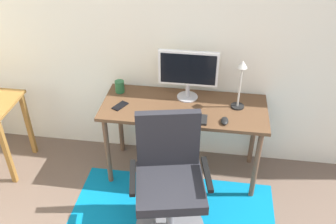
{
  "coord_description": "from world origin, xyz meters",
  "views": [
    {
      "loc": [
        0.22,
        -0.75,
        2.46
      ],
      "look_at": [
        -0.12,
        1.6,
        0.83
      ],
      "focal_mm": 39.79,
      "sensor_mm": 36.0,
      "label": 1
    }
  ],
  "objects_px": {
    "desk": "(184,114)",
    "keyboard": "(180,118)",
    "cell_phone": "(120,106)",
    "computer_mouse": "(225,121)",
    "monitor": "(188,71)",
    "office_chair": "(169,188)",
    "coffee_cup": "(120,87)",
    "desk_lamp": "(241,79)"
  },
  "relations": [
    {
      "from": "desk",
      "to": "coffee_cup",
      "type": "distance_m",
      "value": 0.62
    },
    {
      "from": "coffee_cup",
      "to": "keyboard",
      "type": "bearing_deg",
      "value": -30.31
    },
    {
      "from": "keyboard",
      "to": "office_chair",
      "type": "xyz_separation_m",
      "value": [
        -0.02,
        -0.45,
        -0.33
      ]
    },
    {
      "from": "coffee_cup",
      "to": "cell_phone",
      "type": "relative_size",
      "value": 0.77
    },
    {
      "from": "keyboard",
      "to": "desk_lamp",
      "type": "xyz_separation_m",
      "value": [
        0.45,
        0.24,
        0.25
      ]
    },
    {
      "from": "desk",
      "to": "cell_phone",
      "type": "distance_m",
      "value": 0.54
    },
    {
      "from": "keyboard",
      "to": "monitor",
      "type": "bearing_deg",
      "value": 85.61
    },
    {
      "from": "monitor",
      "to": "cell_phone",
      "type": "height_order",
      "value": "monitor"
    },
    {
      "from": "keyboard",
      "to": "desk",
      "type": "bearing_deg",
      "value": 86.49
    },
    {
      "from": "computer_mouse",
      "to": "cell_phone",
      "type": "bearing_deg",
      "value": 172.88
    },
    {
      "from": "coffee_cup",
      "to": "desk_lamp",
      "type": "height_order",
      "value": "desk_lamp"
    },
    {
      "from": "keyboard",
      "to": "cell_phone",
      "type": "xyz_separation_m",
      "value": [
        -0.52,
        0.11,
        -0.0
      ]
    },
    {
      "from": "cell_phone",
      "to": "office_chair",
      "type": "relative_size",
      "value": 0.14
    },
    {
      "from": "cell_phone",
      "to": "coffee_cup",
      "type": "bearing_deg",
      "value": 131.88
    },
    {
      "from": "desk_lamp",
      "to": "office_chair",
      "type": "xyz_separation_m",
      "value": [
        -0.48,
        -0.69,
        -0.58
      ]
    },
    {
      "from": "office_chair",
      "to": "monitor",
      "type": "bearing_deg",
      "value": 74.57
    },
    {
      "from": "coffee_cup",
      "to": "cell_phone",
      "type": "xyz_separation_m",
      "value": [
        0.06,
        -0.23,
        -0.05
      ]
    },
    {
      "from": "coffee_cup",
      "to": "desk_lamp",
      "type": "distance_m",
      "value": 1.06
    },
    {
      "from": "desk",
      "to": "keyboard",
      "type": "bearing_deg",
      "value": -93.51
    },
    {
      "from": "cell_phone",
      "to": "office_chair",
      "type": "bearing_deg",
      "value": -21.09
    },
    {
      "from": "computer_mouse",
      "to": "desk",
      "type": "bearing_deg",
      "value": 151.24
    },
    {
      "from": "desk",
      "to": "computer_mouse",
      "type": "relative_size",
      "value": 13.36
    },
    {
      "from": "desk",
      "to": "monitor",
      "type": "distance_m",
      "value": 0.38
    },
    {
      "from": "desk",
      "to": "monitor",
      "type": "bearing_deg",
      "value": 84.45
    },
    {
      "from": "monitor",
      "to": "computer_mouse",
      "type": "xyz_separation_m",
      "value": [
        0.33,
        -0.33,
        -0.25
      ]
    },
    {
      "from": "computer_mouse",
      "to": "office_chair",
      "type": "height_order",
      "value": "office_chair"
    },
    {
      "from": "desk",
      "to": "cell_phone",
      "type": "height_order",
      "value": "cell_phone"
    },
    {
      "from": "desk",
      "to": "desk_lamp",
      "type": "bearing_deg",
      "value": 6.71
    },
    {
      "from": "desk",
      "to": "office_chair",
      "type": "bearing_deg",
      "value": -92.94
    },
    {
      "from": "coffee_cup",
      "to": "desk_lamp",
      "type": "bearing_deg",
      "value": -5.45
    },
    {
      "from": "desk",
      "to": "office_chair",
      "type": "distance_m",
      "value": 0.68
    },
    {
      "from": "desk",
      "to": "keyboard",
      "type": "xyz_separation_m",
      "value": [
        -0.01,
        -0.19,
        0.09
      ]
    },
    {
      "from": "computer_mouse",
      "to": "cell_phone",
      "type": "xyz_separation_m",
      "value": [
        -0.87,
        0.11,
        -0.01
      ]
    },
    {
      "from": "desk",
      "to": "coffee_cup",
      "type": "bearing_deg",
      "value": 165.66
    },
    {
      "from": "keyboard",
      "to": "desk_lamp",
      "type": "height_order",
      "value": "desk_lamp"
    },
    {
      "from": "cell_phone",
      "to": "monitor",
      "type": "bearing_deg",
      "value": 49.41
    },
    {
      "from": "keyboard",
      "to": "computer_mouse",
      "type": "xyz_separation_m",
      "value": [
        0.35,
        0.0,
        0.01
      ]
    },
    {
      "from": "office_chair",
      "to": "desk_lamp",
      "type": "bearing_deg",
      "value": 43.49
    },
    {
      "from": "monitor",
      "to": "coffee_cup",
      "type": "distance_m",
      "value": 0.64
    },
    {
      "from": "monitor",
      "to": "desk",
      "type": "bearing_deg",
      "value": -95.55
    },
    {
      "from": "desk",
      "to": "office_chair",
      "type": "xyz_separation_m",
      "value": [
        -0.03,
        -0.64,
        -0.23
      ]
    },
    {
      "from": "computer_mouse",
      "to": "cell_phone",
      "type": "height_order",
      "value": "computer_mouse"
    }
  ]
}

